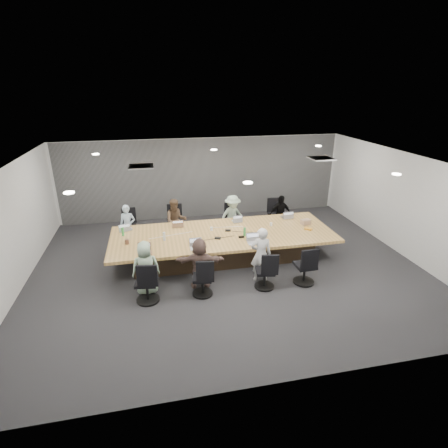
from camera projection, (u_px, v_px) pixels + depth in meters
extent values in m
cube|color=#2B2B2E|center=(227.00, 266.00, 9.30)|extent=(10.00, 8.00, 0.00)
cube|color=white|center=(227.00, 162.00, 8.25)|extent=(10.00, 8.00, 0.00)
cube|color=beige|center=(203.00, 178.00, 12.41)|extent=(10.00, 0.00, 2.80)
cube|color=beige|center=(285.00, 311.00, 5.15)|extent=(10.00, 0.00, 2.80)
cube|color=beige|center=(10.00, 233.00, 7.82)|extent=(0.00, 8.00, 2.80)
cube|color=beige|center=(402.00, 204.00, 9.73)|extent=(0.00, 8.00, 2.80)
cube|color=#5A5A5B|center=(204.00, 178.00, 12.33)|extent=(9.80, 0.04, 2.80)
cube|color=#362719|center=(223.00, 247.00, 9.63)|extent=(4.80, 1.40, 0.66)
cube|color=tan|center=(223.00, 235.00, 9.49)|extent=(6.00, 2.20, 0.08)
imported|color=#A1B7C9|center=(128.00, 226.00, 10.25)|extent=(0.51, 0.38, 1.26)
cube|color=#B2B2B7|center=(126.00, 229.00, 9.71)|extent=(0.35, 0.27, 0.02)
imported|color=brown|center=(176.00, 221.00, 10.50)|extent=(0.68, 0.54, 1.36)
cube|color=#8C6647|center=(177.00, 225.00, 9.98)|extent=(0.32, 0.23, 0.02)
imported|color=#8BA38F|center=(233.00, 216.00, 10.84)|extent=(0.98, 0.72, 1.36)
cube|color=#B2B2B7|center=(237.00, 221.00, 10.31)|extent=(0.30, 0.21, 0.02)
imported|color=black|center=(280.00, 214.00, 11.15)|extent=(0.76, 0.37, 1.26)
cube|color=#B2B2B7|center=(287.00, 217.00, 10.61)|extent=(0.35, 0.25, 0.02)
imported|color=#90AD91|center=(146.00, 268.00, 7.89)|extent=(0.66, 0.46, 1.29)
cube|color=#8C6647|center=(145.00, 253.00, 8.35)|extent=(0.34, 0.25, 0.02)
imported|color=brown|center=(200.00, 263.00, 8.14)|extent=(1.20, 0.55, 1.25)
cube|color=#B2B2B7|center=(196.00, 248.00, 8.59)|extent=(0.31, 0.21, 0.02)
imported|color=silver|center=(261.00, 255.00, 8.39)|extent=(0.55, 0.40, 1.39)
cube|color=#B2B2B7|center=(254.00, 243.00, 8.87)|extent=(0.34, 0.24, 0.02)
cylinder|color=green|center=(123.00, 232.00, 9.28)|extent=(0.08, 0.08, 0.23)
cylinder|color=green|center=(245.00, 232.00, 9.27)|extent=(0.08, 0.08, 0.24)
cylinder|color=silver|center=(164.00, 236.00, 9.01)|extent=(0.07, 0.07, 0.23)
cylinder|color=white|center=(212.00, 229.00, 9.65)|extent=(0.09, 0.09, 0.10)
cylinder|color=white|center=(271.00, 224.00, 9.96)|extent=(0.08, 0.08, 0.09)
cylinder|color=brown|center=(127.00, 242.00, 8.83)|extent=(0.13, 0.13, 0.12)
cube|color=black|center=(218.00, 238.00, 9.14)|extent=(0.19, 0.16, 0.03)
cube|color=black|center=(228.00, 230.00, 9.62)|extent=(0.16, 0.12, 0.03)
cube|color=black|center=(241.00, 237.00, 9.18)|extent=(0.15, 0.05, 0.06)
cube|color=tan|center=(306.00, 222.00, 10.05)|extent=(0.29, 0.21, 0.14)
cube|color=orange|center=(308.00, 229.00, 9.71)|extent=(0.24, 0.23, 0.04)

